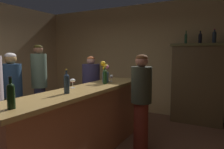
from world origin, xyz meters
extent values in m
cube|color=tan|center=(0.00, 3.00, 1.41)|extent=(5.35, 0.12, 2.83)
cube|color=#9D6043|center=(0.55, 0.21, 0.50)|extent=(0.54, 2.83, 1.00)
cube|color=olive|center=(0.55, 0.21, 1.02)|extent=(0.62, 2.95, 0.05)
cube|color=brown|center=(1.83, 2.68, 0.89)|extent=(1.07, 0.40, 1.78)
cube|color=#4C4624|center=(1.83, 2.68, 1.75)|extent=(1.15, 0.46, 0.06)
cylinder|color=#202D3E|center=(0.58, -0.19, 1.16)|extent=(0.07, 0.07, 0.22)
sphere|color=#202D3E|center=(0.58, -0.19, 1.26)|extent=(0.07, 0.07, 0.07)
cylinder|color=#202D3E|center=(0.58, -0.19, 1.31)|extent=(0.02, 0.02, 0.09)
cylinder|color=gold|center=(0.58, -0.19, 1.36)|extent=(0.03, 0.03, 0.02)
cylinder|color=#173418|center=(0.59, 0.75, 1.15)|extent=(0.06, 0.06, 0.20)
sphere|color=#173418|center=(0.59, 0.75, 1.25)|extent=(0.06, 0.06, 0.06)
cylinder|color=#173418|center=(0.59, 0.75, 1.29)|extent=(0.02, 0.02, 0.08)
cylinder|color=gold|center=(0.59, 0.75, 1.34)|extent=(0.03, 0.03, 0.02)
cylinder|color=black|center=(0.63, -1.01, 1.15)|extent=(0.07, 0.07, 0.20)
sphere|color=black|center=(0.63, -1.01, 1.25)|extent=(0.07, 0.07, 0.07)
cylinder|color=black|center=(0.63, -1.01, 1.29)|extent=(0.03, 0.03, 0.09)
cylinder|color=black|center=(0.63, -1.01, 1.35)|extent=(0.03, 0.03, 0.02)
cylinder|color=white|center=(0.55, 1.04, 1.05)|extent=(0.06, 0.06, 0.00)
cylinder|color=white|center=(0.55, 1.04, 1.08)|extent=(0.01, 0.01, 0.06)
ellipsoid|color=white|center=(0.55, 1.04, 1.15)|extent=(0.06, 0.06, 0.07)
ellipsoid|color=maroon|center=(0.55, 1.04, 1.13)|extent=(0.05, 0.05, 0.03)
cylinder|color=white|center=(0.37, 0.17, 1.05)|extent=(0.07, 0.07, 0.00)
cylinder|color=white|center=(0.37, 0.17, 1.09)|extent=(0.01, 0.01, 0.08)
ellipsoid|color=white|center=(0.37, 0.17, 1.16)|extent=(0.08, 0.08, 0.06)
ellipsoid|color=maroon|center=(0.37, 0.17, 1.14)|extent=(0.07, 0.07, 0.02)
cylinder|color=#364C61|center=(0.51, 0.91, 1.14)|extent=(0.11, 0.11, 0.18)
cylinder|color=#38602D|center=(0.54, 0.91, 1.24)|extent=(0.01, 0.01, 0.16)
sphere|color=#BF577F|center=(0.54, 0.91, 1.32)|extent=(0.07, 0.07, 0.07)
cylinder|color=#38602D|center=(0.52, 0.93, 1.26)|extent=(0.01, 0.01, 0.19)
sphere|color=gold|center=(0.52, 0.93, 1.35)|extent=(0.05, 0.05, 0.05)
cylinder|color=#38602D|center=(0.48, 0.94, 1.24)|extent=(0.01, 0.01, 0.16)
sphere|color=orange|center=(0.48, 0.94, 1.32)|extent=(0.06, 0.06, 0.06)
cylinder|color=#38602D|center=(0.46, 0.91, 1.27)|extent=(0.01, 0.01, 0.23)
sphere|color=yellow|center=(0.46, 0.91, 1.38)|extent=(0.09, 0.09, 0.09)
cylinder|color=#38602D|center=(0.49, 0.89, 1.23)|extent=(0.01, 0.01, 0.15)
sphere|color=gold|center=(0.49, 0.89, 1.30)|extent=(0.05, 0.05, 0.05)
cylinder|color=#38602D|center=(0.52, 0.88, 1.25)|extent=(0.01, 0.01, 0.18)
sphere|color=gold|center=(0.52, 0.88, 1.34)|extent=(0.05, 0.05, 0.05)
cylinder|color=white|center=(0.42, 1.08, 1.05)|extent=(0.15, 0.15, 0.01)
cylinder|color=#2E5332|center=(1.55, 2.68, 1.87)|extent=(0.06, 0.06, 0.19)
sphere|color=#2E5332|center=(1.55, 2.68, 1.97)|extent=(0.06, 0.06, 0.06)
cylinder|color=#2E5332|center=(1.55, 2.68, 2.02)|extent=(0.02, 0.02, 0.10)
cylinder|color=gold|center=(1.55, 2.68, 2.08)|extent=(0.02, 0.02, 0.02)
cylinder|color=black|center=(1.85, 2.68, 1.87)|extent=(0.08, 0.08, 0.18)
sphere|color=black|center=(1.85, 2.68, 1.96)|extent=(0.08, 0.08, 0.08)
cylinder|color=black|center=(1.85, 2.68, 2.01)|extent=(0.03, 0.03, 0.09)
cylinder|color=gold|center=(1.85, 2.68, 2.06)|extent=(0.03, 0.03, 0.02)
cylinder|color=#222C37|center=(2.12, 2.68, 1.88)|extent=(0.08, 0.08, 0.21)
sphere|color=#222C37|center=(2.12, 2.68, 1.99)|extent=(0.08, 0.08, 0.08)
cylinder|color=#222C37|center=(2.12, 2.68, 2.02)|extent=(0.03, 0.03, 0.07)
cylinder|color=#AF1A29|center=(2.12, 2.68, 2.07)|extent=(0.03, 0.03, 0.02)
cylinder|color=#1A254E|center=(-0.08, 1.31, 0.39)|extent=(0.26, 0.26, 0.78)
cylinder|color=#2D2949|center=(-0.08, 1.31, 1.06)|extent=(0.37, 0.37, 0.56)
sphere|color=tan|center=(-0.08, 1.31, 1.42)|extent=(0.17, 0.17, 0.17)
ellipsoid|color=#A6532A|center=(-0.08, 1.31, 1.46)|extent=(0.16, 0.16, 0.09)
cylinder|color=#425B44|center=(-0.99, 0.12, 0.40)|extent=(0.26, 0.26, 0.79)
cylinder|color=#192F46|center=(-0.99, 0.12, 1.09)|extent=(0.36, 0.36, 0.58)
sphere|color=olive|center=(-0.99, 0.12, 1.47)|extent=(0.21, 0.21, 0.21)
ellipsoid|color=#B4ACA9|center=(-0.99, 0.12, 1.52)|extent=(0.20, 0.20, 0.11)
cylinder|color=#2C304B|center=(-0.94, 0.70, 0.44)|extent=(0.22, 0.22, 0.87)
cylinder|color=#495D4B|center=(-0.94, 0.70, 1.22)|extent=(0.31, 0.31, 0.68)
sphere|color=brown|center=(-0.94, 0.70, 1.64)|extent=(0.18, 0.18, 0.18)
ellipsoid|color=black|center=(-0.94, 0.70, 1.68)|extent=(0.18, 0.18, 0.10)
cylinder|color=maroon|center=(1.20, 0.87, 0.39)|extent=(0.24, 0.24, 0.77)
cylinder|color=#2C2F24|center=(1.20, 0.87, 1.06)|extent=(0.33, 0.33, 0.58)
sphere|color=#965C4A|center=(1.20, 0.87, 1.44)|extent=(0.21, 0.21, 0.21)
ellipsoid|color=#4F2C14|center=(1.20, 0.87, 1.49)|extent=(0.20, 0.20, 0.11)
camera|label=1|loc=(2.36, -2.20, 1.57)|focal=33.01mm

